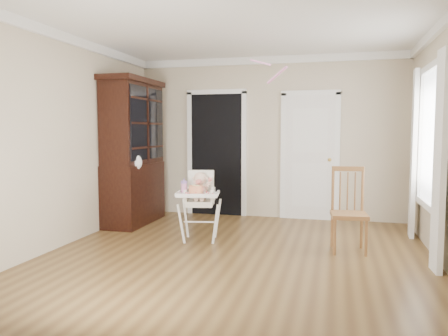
% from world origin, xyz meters
% --- Properties ---
extents(floor, '(5.00, 5.00, 0.00)m').
position_xyz_m(floor, '(0.00, 0.00, 0.00)').
color(floor, '#54391C').
rests_on(floor, ground).
extents(ceiling, '(5.00, 5.00, 0.00)m').
position_xyz_m(ceiling, '(0.00, 0.00, 2.70)').
color(ceiling, white).
rests_on(ceiling, wall_back).
extents(wall_back, '(4.50, 0.00, 4.50)m').
position_xyz_m(wall_back, '(0.00, 2.50, 1.35)').
color(wall_back, beige).
rests_on(wall_back, floor).
extents(wall_left, '(0.00, 5.00, 5.00)m').
position_xyz_m(wall_left, '(-2.25, 0.00, 1.35)').
color(wall_left, beige).
rests_on(wall_left, floor).
extents(crown_molding, '(4.50, 5.00, 0.12)m').
position_xyz_m(crown_molding, '(0.00, 0.00, 2.64)').
color(crown_molding, white).
rests_on(crown_molding, ceiling).
extents(doorway, '(1.06, 0.05, 2.22)m').
position_xyz_m(doorway, '(-0.90, 2.48, 1.11)').
color(doorway, black).
rests_on(doorway, wall_back).
extents(closet_door, '(0.96, 0.09, 2.13)m').
position_xyz_m(closet_door, '(0.70, 2.48, 1.02)').
color(closet_door, white).
rests_on(closet_door, wall_back).
extents(window_right, '(0.13, 1.84, 2.30)m').
position_xyz_m(window_right, '(2.18, 0.80, 1.29)').
color(window_right, white).
rests_on(window_right, wall_right).
extents(high_chair, '(0.65, 0.76, 0.96)m').
position_xyz_m(high_chair, '(-0.63, 0.66, 0.59)').
color(high_chair, white).
rests_on(high_chair, floor).
extents(baby, '(0.29, 0.21, 0.40)m').
position_xyz_m(baby, '(-0.64, 0.68, 0.72)').
color(baby, beige).
rests_on(baby, high_chair).
extents(cake, '(0.23, 0.23, 0.11)m').
position_xyz_m(cake, '(-0.62, 0.44, 0.72)').
color(cake, silver).
rests_on(cake, high_chair).
extents(sippy_cup, '(0.08, 0.08, 0.19)m').
position_xyz_m(sippy_cup, '(-0.80, 0.52, 0.75)').
color(sippy_cup, pink).
rests_on(sippy_cup, high_chair).
extents(china_cabinet, '(0.60, 1.35, 2.28)m').
position_xyz_m(china_cabinet, '(-1.99, 1.47, 1.14)').
color(china_cabinet, black).
rests_on(china_cabinet, floor).
extents(dining_chair, '(0.46, 0.46, 1.03)m').
position_xyz_m(dining_chair, '(1.28, 0.62, 0.48)').
color(dining_chair, brown).
rests_on(dining_chair, floor).
extents(streamer, '(0.34, 0.39, 0.15)m').
position_xyz_m(streamer, '(0.12, 0.94, 2.37)').
color(streamer, '#F48DC8').
rests_on(streamer, ceiling).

